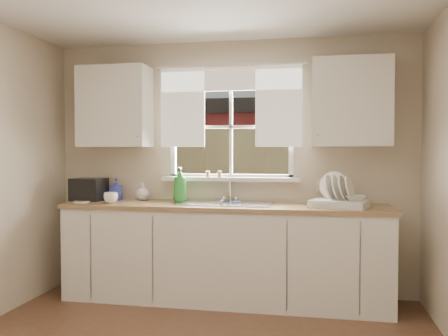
% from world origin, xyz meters
% --- Properties ---
extents(room_walls, '(3.62, 4.02, 2.50)m').
position_xyz_m(room_walls, '(0.00, -0.07, 1.24)').
color(room_walls, beige).
rests_on(room_walls, ground).
extents(window, '(1.38, 0.16, 1.06)m').
position_xyz_m(window, '(0.00, 2.00, 1.49)').
color(window, white).
rests_on(window, room_walls).
extents(curtains, '(1.50, 0.03, 0.81)m').
position_xyz_m(curtains, '(0.00, 1.95, 1.93)').
color(curtains, white).
rests_on(curtains, room_walls).
extents(base_cabinets, '(3.00, 0.62, 0.87)m').
position_xyz_m(base_cabinets, '(0.00, 1.68, 0.43)').
color(base_cabinets, white).
rests_on(base_cabinets, ground).
extents(countertop, '(3.04, 0.65, 0.04)m').
position_xyz_m(countertop, '(0.00, 1.68, 0.89)').
color(countertop, '#99764C').
rests_on(countertop, base_cabinets).
extents(upper_cabinet_left, '(0.70, 0.33, 0.80)m').
position_xyz_m(upper_cabinet_left, '(-1.15, 1.82, 1.85)').
color(upper_cabinet_left, white).
rests_on(upper_cabinet_left, room_walls).
extents(upper_cabinet_right, '(0.70, 0.33, 0.80)m').
position_xyz_m(upper_cabinet_right, '(1.15, 1.82, 1.85)').
color(upper_cabinet_right, white).
rests_on(upper_cabinet_right, room_walls).
extents(wall_outlet, '(0.08, 0.01, 0.12)m').
position_xyz_m(wall_outlet, '(0.88, 1.99, 1.08)').
color(wall_outlet, beige).
rests_on(wall_outlet, room_walls).
extents(sill_jars, '(0.16, 0.04, 0.06)m').
position_xyz_m(sill_jars, '(-0.16, 1.94, 1.18)').
color(sill_jars, brown).
rests_on(sill_jars, window).
extents(backyard, '(20.00, 10.00, 6.13)m').
position_xyz_m(backyard, '(0.58, 8.42, 3.46)').
color(backyard, '#335421').
rests_on(backyard, ground).
extents(sink, '(0.88, 0.52, 0.40)m').
position_xyz_m(sink, '(0.00, 1.71, 0.84)').
color(sink, '#B7B7BC').
rests_on(sink, countertop).
extents(dish_rack, '(0.57, 0.49, 0.31)m').
position_xyz_m(dish_rack, '(1.04, 1.65, 0.98)').
color(dish_rack, silver).
rests_on(dish_rack, countertop).
extents(bowl, '(0.20, 0.20, 0.05)m').
position_xyz_m(bowl, '(1.18, 1.60, 1.00)').
color(bowl, silver).
rests_on(bowl, dish_rack).
extents(soap_bottle_a, '(0.14, 0.14, 0.34)m').
position_xyz_m(soap_bottle_a, '(-0.46, 1.77, 1.08)').
color(soap_bottle_a, green).
rests_on(soap_bottle_a, countertop).
extents(soap_bottle_b, '(0.10, 0.10, 0.22)m').
position_xyz_m(soap_bottle_b, '(-1.16, 1.86, 1.02)').
color(soap_bottle_b, '#3241BD').
rests_on(soap_bottle_b, countertop).
extents(soap_bottle_c, '(0.17, 0.17, 0.18)m').
position_xyz_m(soap_bottle_c, '(-0.88, 1.88, 1.00)').
color(soap_bottle_c, beige).
rests_on(soap_bottle_c, countertop).
extents(saucer, '(0.16, 0.16, 0.01)m').
position_xyz_m(saucer, '(-1.40, 1.59, 0.92)').
color(saucer, white).
rests_on(saucer, countertop).
extents(cup, '(0.15, 0.15, 0.10)m').
position_xyz_m(cup, '(-1.09, 1.56, 0.96)').
color(cup, white).
rests_on(cup, countertop).
extents(black_appliance, '(0.33, 0.29, 0.23)m').
position_xyz_m(black_appliance, '(-1.40, 1.75, 1.02)').
color(black_appliance, black).
rests_on(black_appliance, countertop).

